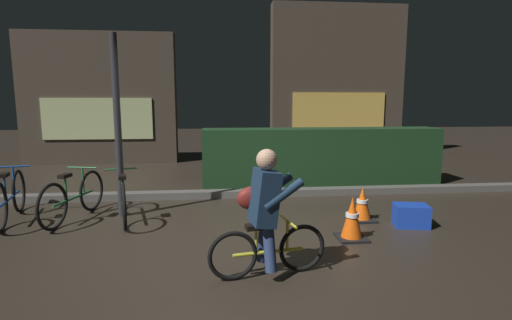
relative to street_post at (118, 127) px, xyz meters
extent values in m
plane|color=#2D261E|center=(1.74, -1.20, -1.32)|extent=(40.00, 40.00, 0.00)
cube|color=#56544F|center=(1.74, 1.00, -1.26)|extent=(12.00, 0.24, 0.12)
cube|color=#19381C|center=(3.54, 1.90, -0.74)|extent=(4.80, 0.70, 1.15)
cube|color=#42382D|center=(-1.74, 5.30, 0.44)|extent=(4.09, 0.50, 3.51)
cube|color=#BFCC8C|center=(-1.74, 5.03, -0.09)|extent=(2.86, 0.04, 1.10)
cube|color=#42382D|center=(5.11, 6.00, 0.96)|extent=(4.05, 0.50, 4.54)
cube|color=#E5B751|center=(5.11, 5.73, 0.08)|extent=(2.83, 0.04, 1.10)
cylinder|color=#2D2D33|center=(0.00, 0.00, 0.00)|extent=(0.10, 0.10, 2.63)
torus|color=black|center=(-1.61, 0.39, -0.99)|extent=(0.18, 0.65, 0.66)
cylinder|color=#19479E|center=(-1.51, -0.09, -0.99)|extent=(0.25, 0.96, 0.04)
cylinder|color=#19479E|center=(-1.47, -0.26, -0.80)|extent=(0.03, 0.03, 0.37)
cube|color=black|center=(-1.47, -0.26, -0.62)|extent=(0.14, 0.22, 0.05)
cylinder|color=#19479E|center=(-1.57, 0.17, -0.78)|extent=(0.03, 0.03, 0.41)
cylinder|color=#19479E|center=(-1.57, 0.17, -0.57)|extent=(0.45, 0.12, 0.02)
torus|color=black|center=(-0.53, 0.35, -1.00)|extent=(0.19, 0.63, 0.63)
torus|color=black|center=(-0.75, -0.56, -1.00)|extent=(0.19, 0.63, 0.63)
cylinder|color=#236B38|center=(-0.64, -0.11, -1.00)|extent=(0.25, 0.92, 0.04)
cylinder|color=#236B38|center=(-0.68, -0.27, -0.82)|extent=(0.03, 0.03, 0.35)
cube|color=black|center=(-0.68, -0.27, -0.65)|extent=(0.14, 0.22, 0.05)
cylinder|color=#236B38|center=(-0.58, 0.15, -0.80)|extent=(0.03, 0.03, 0.40)
cylinder|color=#236B38|center=(-0.58, 0.15, -0.60)|extent=(0.45, 0.13, 0.02)
torus|color=black|center=(-0.04, 0.24, -1.00)|extent=(0.20, 0.61, 0.62)
torus|color=black|center=(0.19, -0.66, -1.00)|extent=(0.20, 0.61, 0.62)
cylinder|color=#236B38|center=(0.07, -0.21, -1.00)|extent=(0.26, 0.91, 0.04)
cylinder|color=#236B38|center=(0.11, -0.37, -0.83)|extent=(0.03, 0.03, 0.35)
cube|color=black|center=(0.11, -0.37, -0.66)|extent=(0.15, 0.22, 0.05)
cylinder|color=#236B38|center=(0.01, 0.04, -0.81)|extent=(0.03, 0.03, 0.39)
cylinder|color=#236B38|center=(0.01, 0.04, -0.61)|extent=(0.45, 0.14, 0.02)
cube|color=black|center=(3.05, -1.30, -1.30)|extent=(0.36, 0.36, 0.03)
cone|color=#EA560F|center=(3.05, -1.30, -1.03)|extent=(0.26, 0.26, 0.50)
cylinder|color=white|center=(3.05, -1.30, -1.01)|extent=(0.16, 0.16, 0.05)
cube|color=black|center=(3.46, -0.57, -1.30)|extent=(0.36, 0.36, 0.03)
cone|color=#EA560F|center=(3.46, -0.57, -1.06)|extent=(0.26, 0.26, 0.45)
cylinder|color=white|center=(3.46, -0.57, -1.04)|extent=(0.16, 0.16, 0.05)
cube|color=#193DB7|center=(4.02, -0.90, -1.17)|extent=(0.50, 0.40, 0.30)
torus|color=black|center=(2.24, -2.14, -1.07)|extent=(0.48, 0.13, 0.48)
torus|color=black|center=(1.54, -2.27, -1.07)|extent=(0.48, 0.13, 0.48)
cylinder|color=gold|center=(1.89, -2.21, -1.07)|extent=(0.70, 0.16, 0.04)
cylinder|color=gold|center=(1.77, -2.23, -0.94)|extent=(0.03, 0.03, 0.26)
cube|color=black|center=(1.77, -2.23, -0.81)|extent=(0.21, 0.13, 0.05)
cylinder|color=gold|center=(2.08, -2.17, -0.93)|extent=(0.03, 0.03, 0.30)
cylinder|color=gold|center=(2.08, -2.17, -0.78)|extent=(0.11, 0.46, 0.02)
cylinder|color=navy|center=(1.85, -2.11, -1.01)|extent=(0.15, 0.22, 0.42)
cylinder|color=navy|center=(1.89, -2.31, -1.01)|extent=(0.15, 0.22, 0.42)
cube|color=#192D47|center=(1.85, -2.21, -0.53)|extent=(0.31, 0.36, 0.54)
sphere|color=tan|center=(1.87, -2.21, -0.17)|extent=(0.20, 0.20, 0.20)
cylinder|color=#192D47|center=(1.96, -2.05, -0.48)|extent=(0.40, 0.15, 0.29)
cylinder|color=#192D47|center=(2.01, -2.33, -0.48)|extent=(0.40, 0.15, 0.29)
ellipsoid|color=maroon|center=(1.75, -2.03, -0.58)|extent=(0.34, 0.22, 0.24)
camera|label=1|loc=(1.40, -5.76, 0.37)|focal=27.27mm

